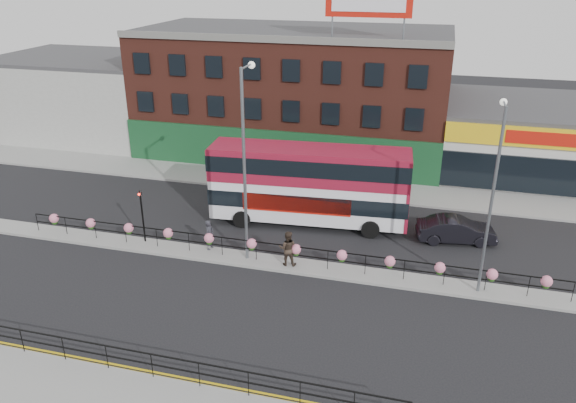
% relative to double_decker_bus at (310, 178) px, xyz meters
% --- Properties ---
extents(ground, '(120.00, 120.00, 0.00)m').
position_rel_double_decker_bus_xyz_m(ground, '(-0.66, -5.64, -3.04)').
color(ground, black).
rests_on(ground, ground).
extents(north_pavement, '(60.00, 4.00, 0.15)m').
position_rel_double_decker_bus_xyz_m(north_pavement, '(-0.66, 6.36, -2.96)').
color(north_pavement, gray).
rests_on(north_pavement, ground).
extents(median, '(60.00, 1.60, 0.15)m').
position_rel_double_decker_bus_xyz_m(median, '(-0.66, -5.64, -2.96)').
color(median, gray).
rests_on(median, ground).
extents(yellow_line_inner, '(60.00, 0.10, 0.01)m').
position_rel_double_decker_bus_xyz_m(yellow_line_inner, '(-0.66, -15.34, -3.03)').
color(yellow_line_inner, gold).
rests_on(yellow_line_inner, ground).
extents(yellow_line_outer, '(60.00, 0.10, 0.01)m').
position_rel_double_decker_bus_xyz_m(yellow_line_outer, '(-0.66, -15.52, -3.03)').
color(yellow_line_outer, gold).
rests_on(yellow_line_outer, ground).
extents(brick_building, '(25.00, 12.21, 10.30)m').
position_rel_double_decker_bus_xyz_m(brick_building, '(-4.66, 14.32, 2.09)').
color(brick_building, brown).
rests_on(brick_building, ground).
extents(supermarket, '(15.00, 12.25, 5.30)m').
position_rel_double_decker_bus_xyz_m(supermarket, '(15.34, 14.26, -0.39)').
color(supermarket, silver).
rests_on(supermarket, ground).
extents(warehouse_west, '(15.50, 12.00, 7.30)m').
position_rel_double_decker_bus_xyz_m(warehouse_west, '(-24.91, 14.36, 0.61)').
color(warehouse_west, '#ABABA6').
rests_on(warehouse_west, ground).
extents(median_railing, '(30.04, 0.56, 1.23)m').
position_rel_double_decker_bus_xyz_m(median_railing, '(-0.66, -5.64, -1.99)').
color(median_railing, black).
rests_on(median_railing, median).
extents(south_railing, '(20.04, 0.05, 1.12)m').
position_rel_double_decker_bus_xyz_m(south_railing, '(-2.66, -15.74, -2.08)').
color(south_railing, black).
rests_on(south_railing, south_pavement).
extents(double_decker_bus, '(12.42, 3.84, 4.95)m').
position_rel_double_decker_bus_xyz_m(double_decker_bus, '(0.00, 0.00, 0.00)').
color(double_decker_bus, white).
rests_on(double_decker_bus, ground).
extents(car, '(3.16, 5.09, 1.50)m').
position_rel_double_decker_bus_xyz_m(car, '(8.95, -0.21, -2.29)').
color(car, black).
rests_on(car, ground).
extents(pedestrian_a, '(0.75, 0.58, 1.76)m').
position_rel_double_decker_bus_xyz_m(pedestrian_a, '(-4.61, -5.10, -2.01)').
color(pedestrian_a, '#292931').
rests_on(pedestrian_a, median).
extents(pedestrian_b, '(1.17, 1.01, 1.98)m').
position_rel_double_decker_bus_xyz_m(pedestrian_b, '(0.15, -5.72, -1.90)').
color(pedestrian_b, '#372A21').
rests_on(pedestrian_b, median).
extents(lamp_column_west, '(0.38, 1.84, 10.48)m').
position_rel_double_decker_bus_xyz_m(lamp_column_west, '(-2.21, -5.31, 3.32)').
color(lamp_column_west, slate).
rests_on(lamp_column_west, median).
extents(lamp_column_east, '(0.34, 1.65, 9.40)m').
position_rel_double_decker_bus_xyz_m(lamp_column_east, '(10.02, -5.55, 2.68)').
color(lamp_column_east, slate).
rests_on(lamp_column_east, median).
extents(traffic_light_median, '(0.15, 0.28, 3.65)m').
position_rel_double_decker_bus_xyz_m(traffic_light_median, '(-8.66, -5.25, -0.57)').
color(traffic_light_median, black).
rests_on(traffic_light_median, median).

